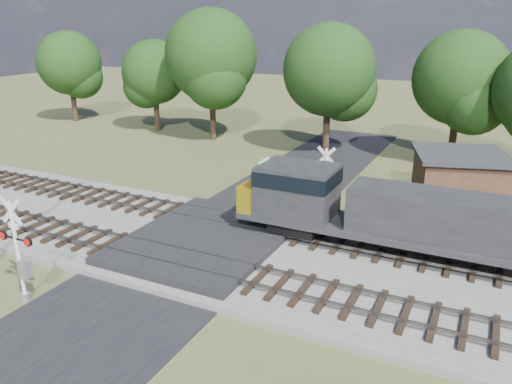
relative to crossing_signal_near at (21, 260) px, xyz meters
The scene contains 10 objects.
ground 8.12m from the crossing_signal_near, 61.75° to the left, with size 160.00×160.00×0.00m, color #48522C.
ballast_bed 15.74m from the crossing_signal_near, 28.53° to the left, with size 140.00×10.00×0.30m, color gray.
road 8.11m from the crossing_signal_near, 61.75° to the left, with size 7.00×60.00×0.08m, color black.
crossing_panel 8.49m from the crossing_signal_near, 63.37° to the left, with size 7.00×9.00×0.62m, color #262628.
track_near 8.60m from the crossing_signal_near, 35.91° to the left, with size 140.00×2.60×0.33m.
track_far 12.19m from the crossing_signal_near, 55.44° to the left, with size 140.00×2.60×0.33m.
crossing_signal_near is the anchor object (origin of this frame).
crossing_signal_far 15.65m from the crossing_signal_near, 61.03° to the left, with size 1.66×0.38×4.12m.
equipment_shed 23.26m from the crossing_signal_near, 52.39° to the left, with size 6.24×6.24×3.42m.
treeline 30.74m from the crossing_signal_near, 68.96° to the left, with size 81.02×10.84×11.79m.
Camera 1 is at (12.02, -18.55, 10.48)m, focal length 35.00 mm.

